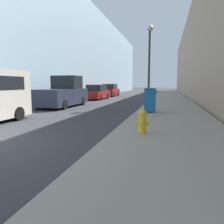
{
  "coord_description": "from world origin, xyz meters",
  "views": [
    {
      "loc": [
        5.24,
        -4.37,
        1.69
      ],
      "look_at": [
        -0.18,
        16.95,
        -1.15
      ],
      "focal_mm": 35.0,
      "sensor_mm": 36.0,
      "label": 1
    }
  ],
  "objects_px": {
    "trash_bin": "(150,100)",
    "pickup_truck": "(63,94)",
    "fire_hydrant": "(142,121)",
    "parked_sedan_near": "(97,93)",
    "parked_sedan_far": "(110,91)",
    "lamppost": "(149,54)"
  },
  "relations": [
    {
      "from": "parked_sedan_near",
      "to": "lamppost",
      "type": "bearing_deg",
      "value": -46.01
    },
    {
      "from": "parked_sedan_far",
      "to": "pickup_truck",
      "type": "bearing_deg",
      "value": -89.4
    },
    {
      "from": "fire_hydrant",
      "to": "lamppost",
      "type": "distance_m",
      "value": 10.4
    },
    {
      "from": "fire_hydrant",
      "to": "trash_bin",
      "type": "xyz_separation_m",
      "value": [
        -0.19,
        5.37,
        0.27
      ]
    },
    {
      "from": "fire_hydrant",
      "to": "trash_bin",
      "type": "height_order",
      "value": "trash_bin"
    },
    {
      "from": "fire_hydrant",
      "to": "parked_sedan_far",
      "type": "xyz_separation_m",
      "value": [
        -7.0,
        22.49,
        0.23
      ]
    },
    {
      "from": "trash_bin",
      "to": "parked_sedan_near",
      "type": "relative_size",
      "value": 0.28
    },
    {
      "from": "trash_bin",
      "to": "parked_sedan_near",
      "type": "xyz_separation_m",
      "value": [
        -6.71,
        10.92,
        -0.08
      ]
    },
    {
      "from": "lamppost",
      "to": "parked_sedan_near",
      "type": "height_order",
      "value": "lamppost"
    },
    {
      "from": "trash_bin",
      "to": "parked_sedan_far",
      "type": "bearing_deg",
      "value": 111.7
    },
    {
      "from": "fire_hydrant",
      "to": "parked_sedan_near",
      "type": "relative_size",
      "value": 0.16
    },
    {
      "from": "lamppost",
      "to": "parked_sedan_near",
      "type": "bearing_deg",
      "value": 133.99
    },
    {
      "from": "pickup_truck",
      "to": "parked_sedan_far",
      "type": "relative_size",
      "value": 1.24
    },
    {
      "from": "pickup_truck",
      "to": "parked_sedan_near",
      "type": "relative_size",
      "value": 1.12
    },
    {
      "from": "trash_bin",
      "to": "pickup_truck",
      "type": "distance_m",
      "value": 7.23
    },
    {
      "from": "lamppost",
      "to": "pickup_truck",
      "type": "bearing_deg",
      "value": -165.05
    },
    {
      "from": "fire_hydrant",
      "to": "parked_sedan_far",
      "type": "bearing_deg",
      "value": 107.3
    },
    {
      "from": "trash_bin",
      "to": "pickup_truck",
      "type": "height_order",
      "value": "pickup_truck"
    },
    {
      "from": "trash_bin",
      "to": "pickup_truck",
      "type": "relative_size",
      "value": 0.25
    },
    {
      "from": "fire_hydrant",
      "to": "trash_bin",
      "type": "distance_m",
      "value": 5.38
    },
    {
      "from": "lamppost",
      "to": "parked_sedan_near",
      "type": "distance_m",
      "value": 9.53
    },
    {
      "from": "trash_bin",
      "to": "parked_sedan_near",
      "type": "bearing_deg",
      "value": 121.56
    }
  ]
}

